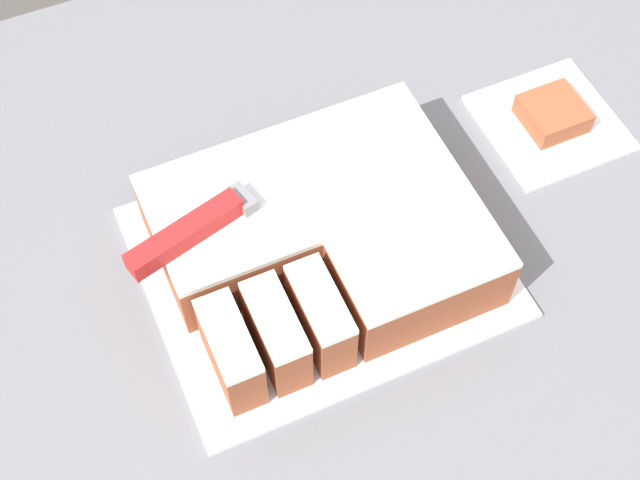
{
  "coord_description": "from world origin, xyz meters",
  "views": [
    {
      "loc": [
        -0.17,
        -0.38,
        1.71
      ],
      "look_at": [
        0.03,
        0.06,
        0.95
      ],
      "focal_mm": 50.0,
      "sensor_mm": 36.0,
      "label": 1
    }
  ],
  "objects_px": {
    "cake_board": "(320,261)",
    "knife": "(213,217)",
    "cake": "(323,235)",
    "brownie": "(553,114)"
  },
  "relations": [
    {
      "from": "cake_board",
      "to": "knife",
      "type": "xyz_separation_m",
      "value": [
        -0.1,
        0.04,
        0.09
      ]
    },
    {
      "from": "cake_board",
      "to": "knife",
      "type": "height_order",
      "value": "knife"
    },
    {
      "from": "cake_board",
      "to": "brownie",
      "type": "bearing_deg",
      "value": 11.09
    },
    {
      "from": "cake_board",
      "to": "brownie",
      "type": "height_order",
      "value": "brownie"
    },
    {
      "from": "cake",
      "to": "brownie",
      "type": "bearing_deg",
      "value": 10.53
    },
    {
      "from": "knife",
      "to": "brownie",
      "type": "xyz_separation_m",
      "value": [
        0.42,
        0.02,
        -0.07
      ]
    },
    {
      "from": "cake_board",
      "to": "cake",
      "type": "height_order",
      "value": "cake"
    },
    {
      "from": "cake",
      "to": "brownie",
      "type": "height_order",
      "value": "cake"
    },
    {
      "from": "knife",
      "to": "cake_board",
      "type": "bearing_deg",
      "value": -36.57
    },
    {
      "from": "cake",
      "to": "knife",
      "type": "relative_size",
      "value": 1.07
    }
  ]
}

